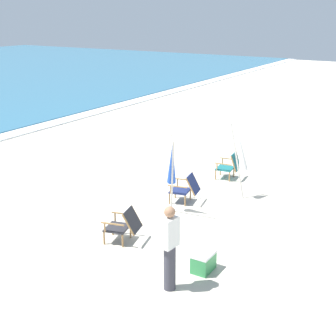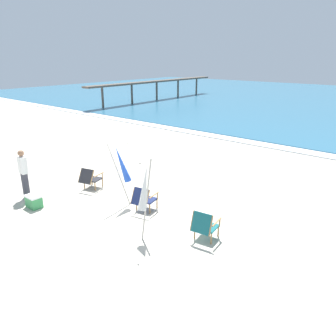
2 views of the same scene
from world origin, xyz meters
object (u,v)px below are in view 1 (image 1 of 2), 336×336
beach_chair_back_left (186,188)px  cooler_box (203,261)px  beach_chair_front_left (230,165)px  umbrella_furled_white (240,150)px  umbrella_furled_blue (172,164)px  person_near_chairs (170,248)px  beach_chair_front_right (124,224)px

beach_chair_back_left → cooler_box: (-2.81, -1.98, -0.22)m
beach_chair_front_left → umbrella_furled_white: (-1.26, -0.83, 0.93)m
beach_chair_front_left → umbrella_furled_blue: (-3.14, 0.14, 0.90)m
umbrella_furled_white → person_near_chairs: size_ratio=1.28×
beach_chair_front_left → umbrella_furled_white: size_ratio=0.39×
beach_chair_front_right → person_near_chairs: 2.12m
person_near_chairs → beach_chair_front_right: bearing=59.8°
beach_chair_front_left → beach_chair_front_right: size_ratio=0.94×
beach_chair_front_right → cooler_box: beach_chair_front_right is taller
beach_chair_back_left → umbrella_furled_white: bearing=-44.6°
cooler_box → beach_chair_front_right: bearing=85.4°
beach_chair_front_right → umbrella_furled_white: 3.97m
umbrella_furled_white → person_near_chairs: bearing=-171.5°
beach_chair_front_left → beach_chair_back_left: beach_chair_front_left is taller
umbrella_furled_white → beach_chair_front_left: bearing=33.3°
beach_chair_front_right → cooler_box: size_ratio=1.78×
beach_chair_back_left → person_near_chairs: person_near_chairs is taller
beach_chair_front_right → umbrella_furled_blue: umbrella_furled_blue is taller
beach_chair_back_left → person_near_chairs: bearing=-154.7°
beach_chair_front_left → cooler_box: (-5.12, -1.77, -0.23)m
umbrella_furled_blue → person_near_chairs: size_ratio=1.25×
beach_chair_front_right → umbrella_furled_blue: bearing=-3.8°
beach_chair_back_left → umbrella_furled_white: 1.75m
person_near_chairs → cooler_box: size_ratio=3.33×
beach_chair_front_right → umbrella_furled_blue: 2.03m
beach_chair_back_left → umbrella_furled_white: (1.05, -1.04, 0.94)m
beach_chair_front_right → person_near_chairs: person_near_chairs is taller
person_near_chairs → umbrella_furled_blue: bearing=30.4°
umbrella_furled_blue → person_near_chairs: umbrella_furled_blue is taller
beach_chair_front_left → cooler_box: bearing=-160.9°
beach_chair_front_left → beach_chair_back_left: 2.32m
beach_chair_back_left → beach_chair_front_right: 2.65m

